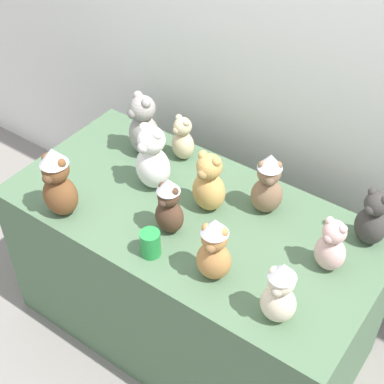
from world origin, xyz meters
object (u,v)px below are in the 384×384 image
(teddy_bear_cream, at_px, (280,293))
(party_cup_green, at_px, (151,244))
(teddy_bear_ash, at_px, (144,127))
(teddy_bear_mocha, at_px, (268,184))
(teddy_bear_blush, at_px, (331,246))
(teddy_bear_caramel, at_px, (214,249))
(teddy_bear_snow, at_px, (152,159))
(teddy_bear_sand, at_px, (183,139))
(teddy_bear_chestnut, at_px, (58,183))
(teddy_bear_honey, at_px, (209,184))
(teddy_bear_cocoa, at_px, (169,206))
(display_table, at_px, (192,275))
(teddy_bear_charcoal, at_px, (372,219))

(teddy_bear_cream, height_order, party_cup_green, teddy_bear_cream)
(teddy_bear_ash, bearing_deg, teddy_bear_mocha, 18.83)
(teddy_bear_blush, bearing_deg, teddy_bear_ash, -178.85)
(teddy_bear_caramel, relative_size, teddy_bear_mocha, 0.99)
(teddy_bear_snow, height_order, teddy_bear_caramel, teddy_bear_snow)
(teddy_bear_sand, height_order, teddy_bear_chestnut, teddy_bear_chestnut)
(teddy_bear_honey, distance_m, teddy_bear_mocha, 0.24)
(teddy_bear_honey, bearing_deg, teddy_bear_blush, 0.65)
(teddy_bear_honey, height_order, teddy_bear_cocoa, teddy_bear_honey)
(teddy_bear_ash, distance_m, teddy_bear_cocoa, 0.53)
(teddy_bear_sand, relative_size, teddy_bear_caramel, 0.77)
(teddy_bear_cocoa, bearing_deg, display_table, 81.76)
(teddy_bear_chestnut, xyz_separation_m, party_cup_green, (0.44, 0.03, -0.11))
(teddy_bear_ash, relative_size, teddy_bear_charcoal, 1.23)
(teddy_bear_ash, height_order, party_cup_green, teddy_bear_ash)
(teddy_bear_ash, relative_size, party_cup_green, 2.83)
(teddy_bear_cocoa, bearing_deg, teddy_bear_snow, 141.26)
(teddy_bear_chestnut, bearing_deg, teddy_bear_charcoal, 21.12)
(teddy_bear_sand, xyz_separation_m, teddy_bear_snow, (0.01, -0.23, 0.04))
(teddy_bear_honey, height_order, teddy_bear_caramel, teddy_bear_caramel)
(teddy_bear_honey, distance_m, teddy_bear_charcoal, 0.65)
(teddy_bear_mocha, bearing_deg, teddy_bear_honey, 178.39)
(teddy_bear_cream, height_order, teddy_bear_blush, teddy_bear_cream)
(teddy_bear_cream, height_order, teddy_bear_snow, teddy_bear_snow)
(teddy_bear_cream, xyz_separation_m, teddy_bear_charcoal, (0.11, 0.53, -0.02))
(display_table, xyz_separation_m, teddy_bear_sand, (-0.26, 0.29, 0.50))
(teddy_bear_honey, bearing_deg, teddy_bear_mocha, 33.44)
(teddy_bear_cream, height_order, teddy_bear_caramel, teddy_bear_caramel)
(teddy_bear_cream, bearing_deg, teddy_bear_mocha, 116.98)
(teddy_bear_cocoa, relative_size, teddy_bear_chestnut, 0.81)
(teddy_bear_ash, bearing_deg, teddy_bear_cocoa, -19.92)
(teddy_bear_cocoa, distance_m, party_cup_green, 0.16)
(teddy_bear_honey, height_order, teddy_bear_ash, teddy_bear_ash)
(teddy_bear_honey, bearing_deg, teddy_bear_cream, -31.01)
(teddy_bear_ash, bearing_deg, teddy_bear_snow, -21.85)
(teddy_bear_ash, distance_m, teddy_bear_caramel, 0.81)
(teddy_bear_honey, bearing_deg, display_table, -112.90)
(teddy_bear_ash, distance_m, party_cup_green, 0.65)
(teddy_bear_cream, bearing_deg, teddy_bear_cocoa, 160.15)
(teddy_bear_sand, height_order, party_cup_green, teddy_bear_sand)
(display_table, relative_size, teddy_bear_sand, 7.17)
(teddy_bear_chestnut, bearing_deg, teddy_bear_snow, 53.83)
(teddy_bear_ash, bearing_deg, teddy_bear_honey, 3.00)
(teddy_bear_snow, relative_size, party_cup_green, 2.84)
(teddy_bear_cream, distance_m, teddy_bear_blush, 0.32)
(teddy_bear_snow, relative_size, teddy_bear_charcoal, 1.23)
(display_table, distance_m, teddy_bear_caramel, 0.64)
(teddy_bear_mocha, distance_m, teddy_bear_chestnut, 0.84)
(teddy_bear_cream, bearing_deg, teddy_bear_honey, 140.15)
(teddy_bear_mocha, bearing_deg, teddy_bear_charcoal, -22.45)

